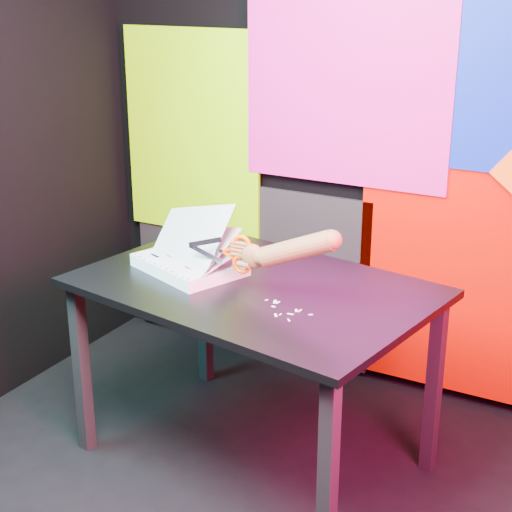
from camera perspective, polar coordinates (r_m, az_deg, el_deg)
The scene contains 7 objects.
room at distance 2.08m, azimuth -2.63°, elevation 6.35°, with size 3.01×3.01×2.71m.
backdrop at distance 3.45m, azimuth 11.12°, elevation 4.74°, with size 2.88×0.05×2.08m.
work_table at distance 2.94m, azimuth -0.15°, elevation -3.53°, with size 1.40×1.05×0.75m.
printout_stack at distance 3.04m, azimuth -4.86°, elevation -0.51°, with size 0.47×0.41×0.30m.
scissors at distance 2.80m, azimuth -1.37°, elevation 0.18°, with size 0.26×0.02×0.15m.
hand_forearm at distance 2.70m, azimuth 2.45°, elevation 0.45°, with size 0.41×0.08×0.19m.
paper_clippings at distance 2.69m, azimuth 2.03°, elevation -3.88°, with size 0.20×0.14×0.00m.
Camera 1 is at (1.06, -1.72, 1.83)m, focal length 55.00 mm.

